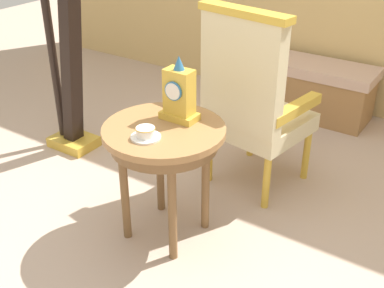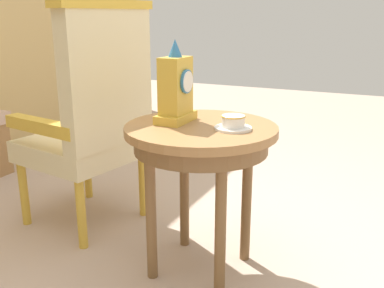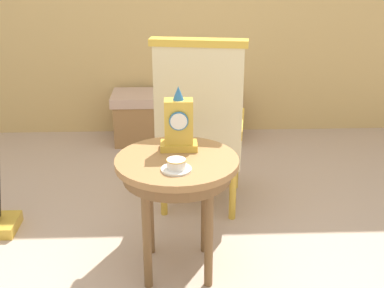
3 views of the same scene
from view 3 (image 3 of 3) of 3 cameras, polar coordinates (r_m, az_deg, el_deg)
The scene contains 6 objects.
ground_plane at distance 2.72m, azimuth -3.26°, elevation -14.75°, with size 10.00×10.00×0.00m, color #BCA38E.
side_table at distance 2.48m, azimuth -1.74°, elevation -3.46°, with size 0.62×0.62×0.65m.
teacup_left at distance 2.31m, azimuth -1.83°, elevation -2.47°, with size 0.15×0.15×0.06m.
mantel_clock at distance 2.51m, azimuth -1.55°, elevation 2.25°, with size 0.19×0.11×0.34m.
armchair at distance 3.09m, azimuth 0.97°, elevation 2.35°, with size 0.62×0.61×1.14m.
window_bench at distance 4.37m, azimuth -1.80°, elevation 3.17°, with size 1.12×0.40×0.44m.
Camera 3 is at (0.07, -2.19, 1.63)m, focal length 46.22 mm.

